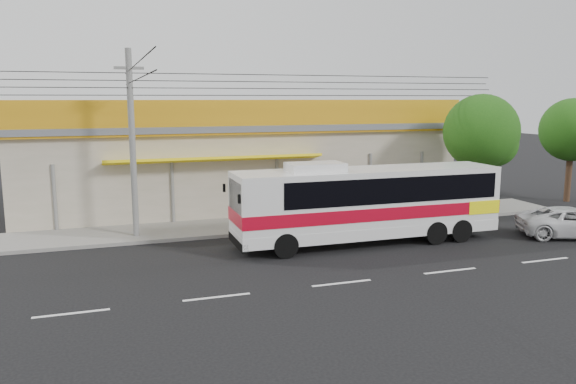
% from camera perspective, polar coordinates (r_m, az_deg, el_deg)
% --- Properties ---
extents(ground, '(120.00, 120.00, 0.00)m').
position_cam_1_polar(ground, '(20.24, 2.59, -7.08)').
color(ground, black).
rests_on(ground, ground).
extents(sidewalk, '(30.00, 3.20, 0.15)m').
position_cam_1_polar(sidewalk, '(25.72, -2.22, -3.29)').
color(sidewalk, slate).
rests_on(sidewalk, ground).
extents(lane_markings, '(50.00, 0.12, 0.01)m').
position_cam_1_polar(lane_markings, '(18.04, 5.48, -9.21)').
color(lane_markings, silver).
rests_on(lane_markings, ground).
extents(storefront_building, '(22.60, 9.20, 5.70)m').
position_cam_1_polar(storefront_building, '(30.64, -5.16, 2.97)').
color(storefront_building, '#A39B83').
rests_on(storefront_building, ground).
extents(coach_bus, '(10.86, 2.35, 3.34)m').
position_cam_1_polar(coach_bus, '(22.64, 8.50, -0.73)').
color(coach_bus, silver).
rests_on(coach_bus, ground).
extents(white_car, '(4.93, 3.63, 1.25)m').
position_cam_1_polar(white_car, '(26.46, 27.03, -2.77)').
color(white_car, silver).
rests_on(white_car, ground).
extents(utility_pole, '(34.00, 14.00, 7.73)m').
position_cam_1_polar(utility_pole, '(23.52, -15.80, 10.62)').
color(utility_pole, slate).
rests_on(utility_pole, ground).
extents(tree_near, '(3.61, 3.61, 5.99)m').
position_cam_1_polar(tree_near, '(28.90, 19.26, 5.57)').
color(tree_near, '#321D14').
rests_on(tree_near, ground).
extents(tree_far, '(3.49, 3.49, 5.79)m').
position_cam_1_polar(tree_far, '(35.12, 27.09, 5.45)').
color(tree_far, '#321D14').
rests_on(tree_far, ground).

